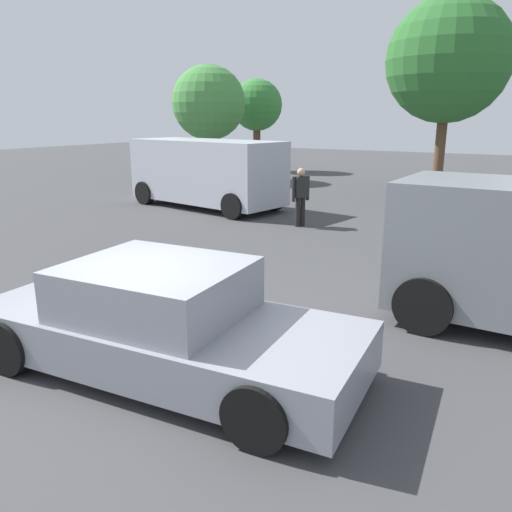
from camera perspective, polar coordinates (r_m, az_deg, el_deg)
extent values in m
plane|color=#424244|center=(6.19, -12.92, -12.28)|extent=(80.00, 80.00, 0.00)
cube|color=gray|center=(5.93, -10.12, -8.87)|extent=(4.67, 2.17, 0.53)
cube|color=gray|center=(5.78, -11.18, -3.66)|extent=(2.04, 1.80, 0.58)
cube|color=slate|center=(5.31, -3.34, -5.12)|extent=(0.19, 1.52, 0.49)
cube|color=slate|center=(6.35, -17.71, -2.38)|extent=(0.19, 1.52, 0.49)
cylinder|color=black|center=(5.99, 7.29, -9.57)|extent=(0.66, 0.27, 0.64)
cylinder|color=black|center=(4.62, 0.13, -17.64)|extent=(0.66, 0.27, 0.64)
cylinder|color=black|center=(7.50, -16.05, -4.82)|extent=(0.66, 0.27, 0.64)
cylinder|color=black|center=(6.46, -26.12, -9.20)|extent=(0.66, 0.27, 0.64)
cube|color=#B2B7C1|center=(16.47, -5.63, 9.55)|extent=(5.49, 2.80, 1.92)
cube|color=slate|center=(14.69, 1.49, 10.57)|extent=(0.32, 1.66, 0.77)
cylinder|color=black|center=(15.91, 2.00, 6.51)|extent=(0.79, 0.37, 0.76)
cylinder|color=black|center=(14.51, -2.61, 5.64)|extent=(0.79, 0.37, 0.76)
cylinder|color=black|center=(18.66, -7.86, 7.70)|extent=(0.79, 0.37, 0.76)
cylinder|color=black|center=(17.49, -12.44, 6.97)|extent=(0.79, 0.37, 0.76)
cube|color=slate|center=(7.86, 16.72, 5.04)|extent=(0.09, 1.59, 0.71)
cylinder|color=black|center=(7.17, 18.37, -5.28)|extent=(0.81, 0.27, 0.80)
cylinder|color=black|center=(8.83, 21.24, -1.70)|extent=(0.81, 0.27, 0.80)
cylinder|color=black|center=(13.66, 5.28, 5.03)|extent=(0.13, 0.13, 0.78)
cylinder|color=black|center=(13.56, 4.73, 4.96)|extent=(0.13, 0.13, 0.78)
cube|color=#262626|center=(13.51, 5.07, 7.78)|extent=(0.39, 0.46, 0.55)
cylinder|color=#262626|center=(13.66, 5.85, 7.64)|extent=(0.09, 0.09, 0.65)
cylinder|color=#262626|center=(13.36, 4.26, 7.51)|extent=(0.09, 0.09, 0.65)
sphere|color=tan|center=(13.46, 5.11, 9.40)|extent=(0.21, 0.21, 0.21)
cylinder|color=brown|center=(27.84, 0.09, 12.09)|extent=(0.39, 0.39, 2.45)
sphere|color=#387F38|center=(27.80, 0.10, 16.67)|extent=(2.67, 2.67, 2.67)
cylinder|color=brown|center=(19.90, 19.99, 10.85)|extent=(0.36, 0.36, 3.14)
sphere|color=#2D6B2D|center=(19.95, 20.87, 19.95)|extent=(4.28, 4.28, 4.28)
cylinder|color=brown|center=(23.86, -5.21, 11.19)|extent=(0.35, 0.35, 2.22)
sphere|color=#478C42|center=(23.80, -5.35, 16.83)|extent=(3.30, 3.30, 3.30)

